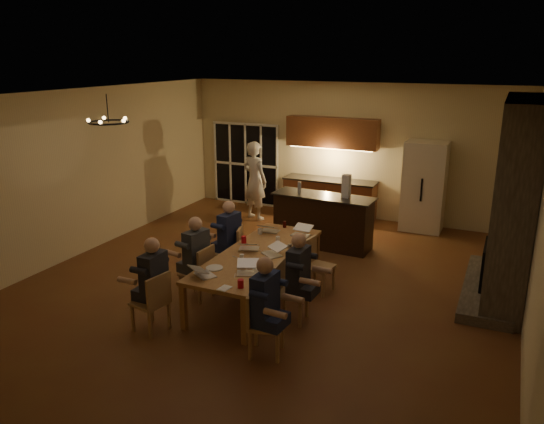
{
  "coord_description": "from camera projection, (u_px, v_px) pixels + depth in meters",
  "views": [
    {
      "loc": [
        3.56,
        -7.62,
        3.82
      ],
      "look_at": [
        -0.05,
        0.3,
        1.21
      ],
      "focal_mm": 35.0,
      "sensor_mm": 36.0,
      "label": 1
    }
  ],
  "objects": [
    {
      "name": "person_left_far",
      "position": [
        230.0,
        239.0,
        9.34
      ],
      "size": [
        0.69,
        0.69,
        1.38
      ],
      "primitive_type": null,
      "rotation": [
        0.0,
        0.0,
        -1.73
      ],
      "color": "#1E274D",
      "rests_on": "ground"
    },
    {
      "name": "fireplace",
      "position": [
        514.0,
        202.0,
        8.27
      ],
      "size": [
        0.58,
        2.5,
        3.2
      ],
      "primitive_type": "cube",
      "color": "#5F554A",
      "rests_on": "ground"
    },
    {
      "name": "right_wall",
      "position": [
        539.0,
        226.0,
        7.1
      ],
      "size": [
        0.04,
        9.0,
        3.2
      ],
      "primitive_type": "cube",
      "color": "#C7B58D",
      "rests_on": "ground"
    },
    {
      "name": "refrigerator",
      "position": [
        424.0,
        186.0,
        11.73
      ],
      "size": [
        0.9,
        0.68,
        2.0
      ],
      "primitive_type": "cube",
      "color": "beige",
      "rests_on": "ground"
    },
    {
      "name": "bar_island",
      "position": [
        323.0,
        221.0,
        10.83
      ],
      "size": [
        2.1,
        0.79,
        1.08
      ],
      "primitive_type": "cube",
      "rotation": [
        0.0,
        0.0,
        -0.05
      ],
      "color": "black",
      "rests_on": "ground"
    },
    {
      "name": "laptop_b",
      "position": [
        248.0,
        266.0,
        7.67
      ],
      "size": [
        0.41,
        0.39,
        0.23
      ],
      "primitive_type": null,
      "rotation": [
        0.0,
        0.0,
        0.44
      ],
      "color": "silver",
      "rests_on": "dining_table"
    },
    {
      "name": "chair_right_near",
      "position": [
        266.0,
        324.0,
        6.9
      ],
      "size": [
        0.53,
        0.53,
        0.89
      ],
      "primitive_type": null,
      "rotation": [
        0.0,
        0.0,
        1.81
      ],
      "color": "tan",
      "rests_on": "ground"
    },
    {
      "name": "left_wall",
      "position": [
        80.0,
        173.0,
        10.29
      ],
      "size": [
        0.04,
        9.0,
        3.2
      ],
      "primitive_type": "cube",
      "color": "#C7B58D",
      "rests_on": "ground"
    },
    {
      "name": "can_cola",
      "position": [
        285.0,
        224.0,
        9.74
      ],
      "size": [
        0.07,
        0.07,
        0.12
      ],
      "primitive_type": "cylinder",
      "color": "#3F0F0C",
      "rests_on": "dining_table"
    },
    {
      "name": "laptop_e",
      "position": [
        270.0,
        225.0,
        9.5
      ],
      "size": [
        0.34,
        0.3,
        0.23
      ],
      "primitive_type": null,
      "rotation": [
        0.0,
        0.0,
        3.21
      ],
      "color": "silver",
      "rests_on": "dining_table"
    },
    {
      "name": "dining_table",
      "position": [
        258.0,
        275.0,
        8.61
      ],
      "size": [
        1.1,
        2.99,
        0.75
      ],
      "primitive_type": "cube",
      "color": "#B08646",
      "rests_on": "ground"
    },
    {
      "name": "plate_far",
      "position": [
        302.0,
        241.0,
        9.01
      ],
      "size": [
        0.25,
        0.25,
        0.02
      ],
      "primitive_type": "cylinder",
      "color": "white",
      "rests_on": "dining_table"
    },
    {
      "name": "laptop_c",
      "position": [
        249.0,
        242.0,
        8.64
      ],
      "size": [
        0.39,
        0.37,
        0.23
      ],
      "primitive_type": null,
      "rotation": [
        0.0,
        0.0,
        3.48
      ],
      "color": "silver",
      "rests_on": "dining_table"
    },
    {
      "name": "standing_person",
      "position": [
        255.0,
        181.0,
        12.55
      ],
      "size": [
        0.79,
        0.65,
        1.88
      ],
      "primitive_type": "imported",
      "rotation": [
        0.0,
        0.0,
        2.81
      ],
      "color": "silver",
      "rests_on": "ground"
    },
    {
      "name": "mug_front",
      "position": [
        242.0,
        257.0,
        8.18
      ],
      "size": [
        0.07,
        0.07,
        0.1
      ],
      "primitive_type": "cylinder",
      "color": "white",
      "rests_on": "dining_table"
    },
    {
      "name": "person_left_near",
      "position": [
        154.0,
        284.0,
        7.51
      ],
      "size": [
        0.6,
        0.6,
        1.38
      ],
      "primitive_type": null,
      "rotation": [
        0.0,
        0.0,
        -1.57
      ],
      "color": "#262831",
      "rests_on": "ground"
    },
    {
      "name": "chair_right_far",
      "position": [
        319.0,
        266.0,
        8.77
      ],
      "size": [
        0.51,
        0.51,
        0.89
      ],
      "primitive_type": null,
      "rotation": [
        0.0,
        0.0,
        1.4
      ],
      "color": "tan",
      "rests_on": "ground"
    },
    {
      "name": "chair_left_far",
      "position": [
        229.0,
        251.0,
        9.45
      ],
      "size": [
        0.56,
        0.56,
        0.89
      ],
      "primitive_type": null,
      "rotation": [
        0.0,
        0.0,
        -1.25
      ],
      "color": "tan",
      "rests_on": "ground"
    },
    {
      "name": "laptop_a",
      "position": [
        205.0,
        268.0,
        7.6
      ],
      "size": [
        0.42,
        0.41,
        0.23
      ],
      "primitive_type": null,
      "rotation": [
        0.0,
        0.0,
        2.57
      ],
      "color": "silver",
      "rests_on": "dining_table"
    },
    {
      "name": "can_silver",
      "position": [
        243.0,
        264.0,
        7.91
      ],
      "size": [
        0.07,
        0.07,
        0.12
      ],
      "primitive_type": "cylinder",
      "color": "#B2B2B7",
      "rests_on": "dining_table"
    },
    {
      "name": "plate_near",
      "position": [
        262.0,
        270.0,
        7.83
      ],
      "size": [
        0.27,
        0.27,
        0.02
      ],
      "primitive_type": "cylinder",
      "color": "white",
      "rests_on": "dining_table"
    },
    {
      "name": "person_left_mid",
      "position": [
        197.0,
        258.0,
        8.45
      ],
      "size": [
        0.71,
        0.71,
        1.38
      ],
      "primitive_type": null,
      "rotation": [
        0.0,
        0.0,
        -1.77
      ],
      "color": "#3B3F45",
      "rests_on": "ground"
    },
    {
      "name": "plate_left",
      "position": [
        214.0,
        268.0,
        7.88
      ],
      "size": [
        0.25,
        0.25,
        0.02
      ],
      "primitive_type": "cylinder",
      "color": "white",
      "rests_on": "dining_table"
    },
    {
      "name": "can_right",
      "position": [
        290.0,
        248.0,
        8.56
      ],
      "size": [
        0.07,
        0.07,
        0.12
      ],
      "primitive_type": "cylinder",
      "color": "#B2B2B7",
      "rests_on": "dining_table"
    },
    {
      "name": "chandelier",
      "position": [
        109.0,
        122.0,
        8.61
      ],
      "size": [
        0.65,
        0.65,
        0.03
      ],
      "primitive_type": "torus",
      "color": "black",
      "rests_on": "ceiling"
    },
    {
      "name": "person_right_mid",
      "position": [
        298.0,
        278.0,
        7.7
      ],
      "size": [
        0.62,
        0.62,
        1.38
      ],
      "primitive_type": null,
      "rotation": [
        0.0,
        0.0,
        1.54
      ],
      "color": "#262831",
      "rests_on": "ground"
    },
    {
      "name": "laptop_f",
      "position": [
        301.0,
        230.0,
        9.28
      ],
      "size": [
        0.34,
        0.31,
        0.23
      ],
      "primitive_type": null,
      "rotation": [
        0.0,
        0.0,
        -0.09
      ],
      "color": "silver",
      "rests_on": "dining_table"
    },
    {
      "name": "floor",
      "position": [
        267.0,
        284.0,
        9.15
      ],
      "size": [
        9.0,
        9.0,
        0.0
      ],
      "primitive_type": "plane",
      "color": "brown",
      "rests_on": "ground"
    },
    {
      "name": "chair_left_near",
      "position": [
        150.0,
        302.0,
        7.51
      ],
      "size": [
        0.51,
        0.51,
        0.89
      ],
      "primitive_type": null,
      "rotation": [
        0.0,
        0.0,
        -1.75
      ],
      "color": "tan",
      "rests_on": "ground"
    },
    {
      "name": "ceiling",
      "position": [
        267.0,
        94.0,
        8.23
      ],
      "size": [
        8.0,
        9.0,
        0.04
      ],
      "primitive_type": "cube",
      "color": "white",
      "rests_on": "back_wall"
    },
    {
      "name": "kitchenette",
      "position": [
        330.0,
        169.0,
        12.59
      ],
      "size": [
        2.24,
        0.68,
        2.4
      ],
      "primitive_type": null,
      "color": "brown",
      "rests_on": "ground"
    },
    {
      "name": "redcup_near",
      "position": [
        241.0,
        284.0,
        7.22
      ],
      "size": [
        0.09,
        0.09,
        0.12
      ],
      "primitive_type": "cylinder",
      "color": "#B70C18",
      "rests_on": "dining_table"
    },
    {
      "name": "mug_back",
      "position": [
        260.0,
        231.0,
        9.39
      ],
      "size": [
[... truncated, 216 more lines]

